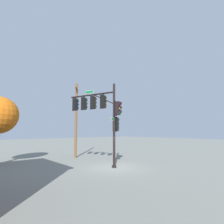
{
  "coord_description": "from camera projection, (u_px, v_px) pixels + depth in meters",
  "views": [
    {
      "loc": [
        -11.3,
        10.0,
        2.95
      ],
      "look_at": [
        0.62,
        -0.31,
        4.58
      ],
      "focal_mm": 29.31,
      "sensor_mm": 36.0,
      "label": 1
    }
  ],
  "objects": [
    {
      "name": "utility_pole",
      "position": [
        76.0,
        119.0,
        20.68
      ],
      "size": [
        1.48,
        1.21,
        8.39
      ],
      "color": "brown",
      "rests_on": "ground_plane"
    },
    {
      "name": "fire_hydrant",
      "position": [
        114.0,
        156.0,
        18.41
      ],
      "size": [
        0.33,
        0.24,
        0.83
      ],
      "color": "red",
      "rests_on": "ground_plane"
    },
    {
      "name": "ground_plane",
      "position": [
        114.0,
        168.0,
        14.71
      ],
      "size": [
        120.0,
        120.0,
        0.0
      ],
      "primitive_type": "plane",
      "color": "slate"
    },
    {
      "name": "signal_pole_assembly",
      "position": [
        100.0,
        110.0,
        16.0
      ],
      "size": [
        5.29,
        2.27,
        6.91
      ],
      "color": "black",
      "rests_on": "ground_plane"
    }
  ]
}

